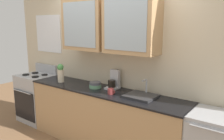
{
  "coord_description": "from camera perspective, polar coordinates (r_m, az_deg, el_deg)",
  "views": [
    {
      "loc": [
        2.09,
        -2.56,
        1.89
      ],
      "look_at": [
        0.18,
        0.0,
        1.24
      ],
      "focal_mm": 36.68,
      "sensor_mm": 36.0,
      "label": 1
    }
  ],
  "objects": [
    {
      "name": "back_wall_unit",
      "position": [
        3.55,
        0.44,
        5.8
      ],
      "size": [
        4.66,
        0.45,
        2.87
      ],
      "color": "beige",
      "rests_on": "ground_plane"
    },
    {
      "name": "counter",
      "position": [
        3.6,
        -2.28,
        -11.98
      ],
      "size": [
        2.67,
        0.58,
        0.92
      ],
      "color": "tan",
      "rests_on": "ground_plane"
    },
    {
      "name": "stove_range",
      "position": [
        4.77,
        -18.25,
        -6.52
      ],
      "size": [
        0.67,
        0.6,
        1.1
      ],
      "color": "#ADAFB5",
      "rests_on": "ground_plane"
    },
    {
      "name": "cup_near_sink",
      "position": [
        3.23,
        -0.3,
        -5.33
      ],
      "size": [
        0.12,
        0.09,
        0.08
      ],
      "color": "#993838",
      "rests_on": "counter"
    },
    {
      "name": "sink_faucet",
      "position": [
        3.13,
        7.24,
        -6.35
      ],
      "size": [
        0.4,
        0.36,
        0.23
      ],
      "color": "#2D2D30",
      "rests_on": "counter"
    },
    {
      "name": "vase",
      "position": [
        3.96,
        -12.67,
        -0.72
      ],
      "size": [
        0.11,
        0.11,
        0.31
      ],
      "color": "beige",
      "rests_on": "counter"
    },
    {
      "name": "bowl_stack",
      "position": [
        3.55,
        -4.18,
        -3.74
      ],
      "size": [
        0.19,
        0.19,
        0.09
      ],
      "color": "#669972",
      "rests_on": "counter"
    },
    {
      "name": "coffee_maker",
      "position": [
        3.49,
        0.39,
        -2.91
      ],
      "size": [
        0.17,
        0.2,
        0.29
      ],
      "color": "#B7B7BC",
      "rests_on": "counter"
    }
  ]
}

